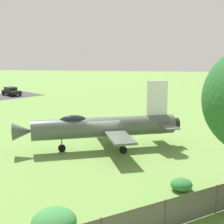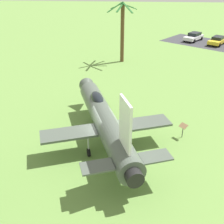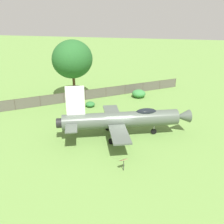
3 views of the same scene
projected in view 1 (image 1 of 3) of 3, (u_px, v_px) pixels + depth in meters
name	position (u px, v px, depth m)	size (l,w,h in m)	color
ground_plane	(105.00, 149.00, 26.92)	(200.00, 200.00, 0.00)	#668E42
display_jet	(100.00, 127.00, 26.48)	(9.20, 13.27, 5.56)	#4C564C
shrub_near_fence	(181.00, 185.00, 18.94)	(1.28, 1.29, 0.70)	#2D7033
shrub_by_tree	(54.00, 222.00, 14.36)	(2.09, 2.01, 1.15)	#387F3D
info_plaque	(100.00, 123.00, 32.56)	(0.69, 0.71, 1.14)	#333333
parked_car_black	(11.00, 91.00, 58.30)	(3.95, 4.31, 1.51)	black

